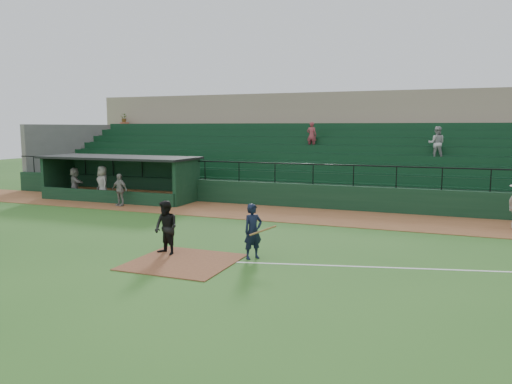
% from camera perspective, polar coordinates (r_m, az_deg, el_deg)
% --- Properties ---
extents(ground, '(90.00, 90.00, 0.00)m').
position_cam_1_polar(ground, '(16.11, -6.56, -7.10)').
color(ground, '#2B5B1D').
rests_on(ground, ground).
extents(warning_track, '(40.00, 4.00, 0.03)m').
position_cam_1_polar(warning_track, '(23.31, 2.70, -2.49)').
color(warning_track, brown).
rests_on(warning_track, ground).
extents(home_plate_dirt, '(3.00, 3.00, 0.03)m').
position_cam_1_polar(home_plate_dirt, '(15.26, -8.34, -7.90)').
color(home_plate_dirt, brown).
rests_on(home_plate_dirt, ground).
extents(foul_line, '(17.49, 4.44, 0.01)m').
position_cam_1_polar(foul_line, '(15.50, 23.27, -8.23)').
color(foul_line, white).
rests_on(foul_line, ground).
extents(stadium_structure, '(38.00, 13.08, 6.40)m').
position_cam_1_polar(stadium_structure, '(31.14, 7.74, 4.19)').
color(stadium_structure, '#10311C').
rests_on(stadium_structure, ground).
extents(dugout, '(8.90, 3.20, 2.42)m').
position_cam_1_polar(dugout, '(29.04, -14.79, 1.86)').
color(dugout, '#10311C').
rests_on(dugout, ground).
extents(batter_at_plate, '(1.15, 0.75, 1.71)m').
position_cam_1_polar(batter_at_plate, '(15.32, -0.34, -4.51)').
color(batter_at_plate, black).
rests_on(batter_at_plate, ground).
extents(umpire, '(1.02, 0.92, 1.73)m').
position_cam_1_polar(umpire, '(16.02, -10.23, -4.07)').
color(umpire, black).
rests_on(umpire, ground).
extents(dugout_player_a, '(1.01, 0.52, 1.65)m').
position_cam_1_polar(dugout_player_a, '(26.33, -15.31, 0.24)').
color(dugout_player_a, gray).
rests_on(dugout_player_a, warning_track).
extents(dugout_player_b, '(1.11, 0.99, 1.92)m').
position_cam_1_polar(dugout_player_b, '(28.27, -17.10, 0.93)').
color(dugout_player_b, '#A09B95').
rests_on(dugout_player_b, warning_track).
extents(dugout_player_c, '(1.62, 1.29, 1.73)m').
position_cam_1_polar(dugout_player_c, '(30.06, -19.98, 1.00)').
color(dugout_player_c, '#ABA6A0').
rests_on(dugout_player_c, warning_track).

